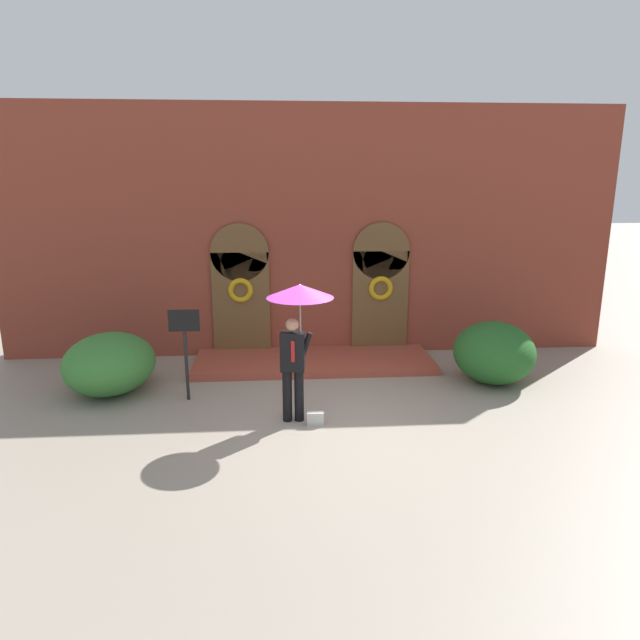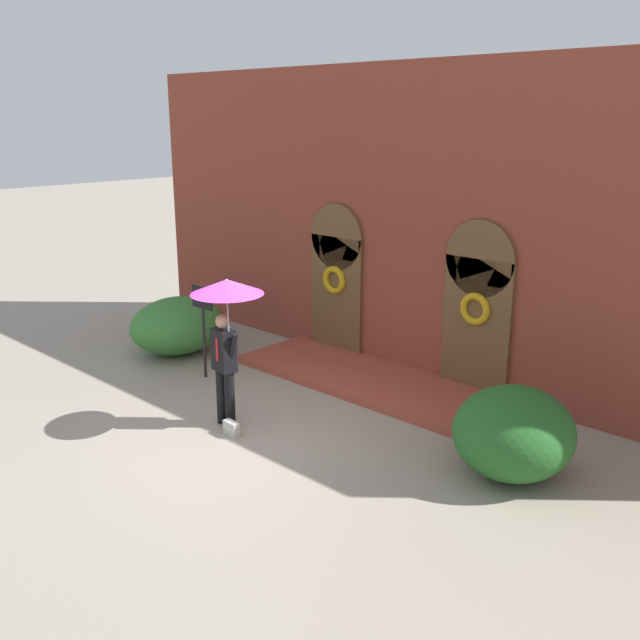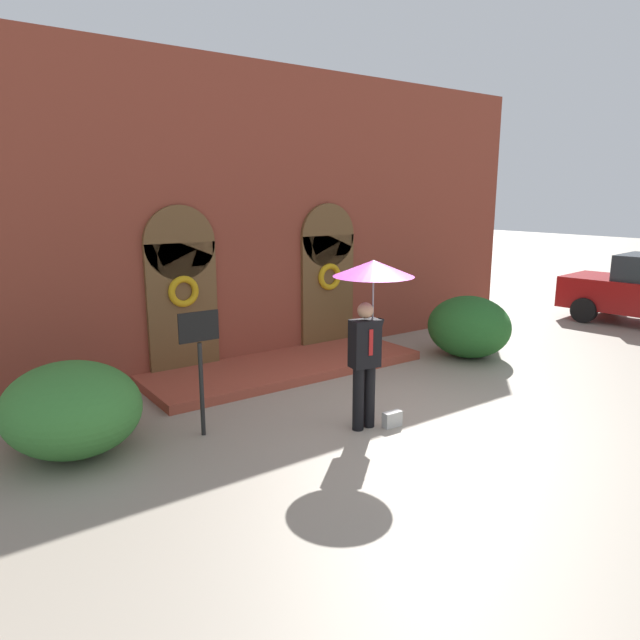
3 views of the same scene
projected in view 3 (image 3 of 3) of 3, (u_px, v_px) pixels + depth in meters
ground_plane at (398, 423)px, 8.21m from camera, size 80.00×80.00×0.00m
building_facade at (253, 223)px, 10.94m from camera, size 14.00×2.30×5.60m
person_with_umbrella at (371, 293)px, 7.68m from camera, size 1.10×1.10×2.36m
handbag at (392, 419)px, 8.05m from camera, size 0.29×0.13×0.22m
sign_post at (200, 353)px, 7.55m from camera, size 0.56×0.06×1.72m
shrub_left at (72, 408)px, 7.22m from camera, size 1.70×2.00×1.14m
shrub_right at (469, 327)px, 11.47m from camera, size 1.59×1.68×1.24m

